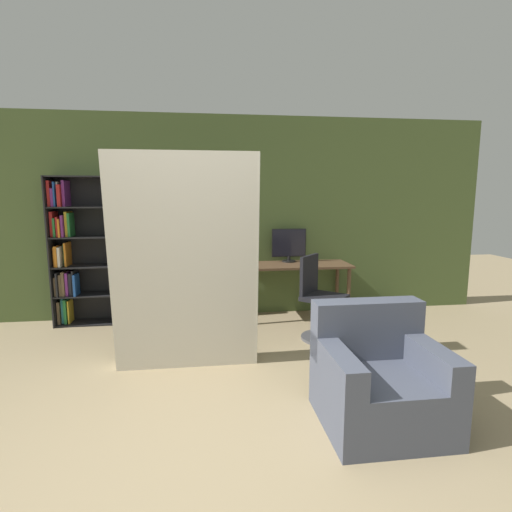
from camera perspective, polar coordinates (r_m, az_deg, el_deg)
ground_plane at (r=2.66m, az=-7.73°, el=-30.02°), size 16.00×16.00×0.00m
wall_back at (r=5.46m, az=-7.97°, el=5.45°), size 8.00×0.06×2.70m
desk at (r=5.37m, az=5.61°, el=-2.14°), size 1.46×0.58×0.74m
monitor at (r=5.48m, az=4.73°, el=1.67°), size 0.47×0.18×0.46m
office_chair at (r=4.69m, az=9.12°, el=-6.87°), size 0.62×0.62×0.97m
bookshelf at (r=5.57m, az=-23.80°, el=0.65°), size 0.90×0.34×1.89m
mattress_near at (r=3.78m, az=-9.96°, el=-1.00°), size 1.35×0.42×2.05m
armchair at (r=3.19m, az=17.07°, el=-16.49°), size 0.85×0.80×0.85m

